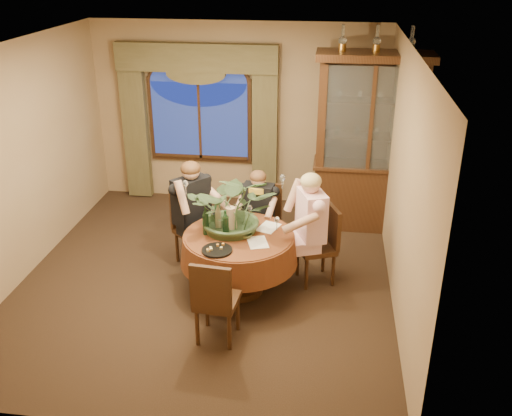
# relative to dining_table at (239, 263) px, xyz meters

# --- Properties ---
(floor) EXTENTS (5.00, 5.00, 0.00)m
(floor) POSITION_rel_dining_table_xyz_m (-0.45, 0.25, -0.38)
(floor) COLOR black
(floor) RESTS_ON ground
(wall_back) EXTENTS (4.50, 0.00, 4.50)m
(wall_back) POSITION_rel_dining_table_xyz_m (-0.45, 2.75, 1.02)
(wall_back) COLOR #977751
(wall_back) RESTS_ON ground
(wall_right) EXTENTS (0.00, 5.00, 5.00)m
(wall_right) POSITION_rel_dining_table_xyz_m (1.80, 0.25, 1.02)
(wall_right) COLOR #977751
(wall_right) RESTS_ON ground
(ceiling) EXTENTS (5.00, 5.00, 0.00)m
(ceiling) POSITION_rel_dining_table_xyz_m (-0.45, 0.25, 2.42)
(ceiling) COLOR white
(ceiling) RESTS_ON wall_back
(window) EXTENTS (1.62, 0.10, 1.32)m
(window) POSITION_rel_dining_table_xyz_m (-1.05, 2.68, 0.92)
(window) COLOR navy
(window) RESTS_ON wall_back
(arched_transom) EXTENTS (1.60, 0.06, 0.44)m
(arched_transom) POSITION_rel_dining_table_xyz_m (-1.05, 2.68, 1.71)
(arched_transom) COLOR navy
(arched_transom) RESTS_ON wall_back
(drapery_left) EXTENTS (0.38, 0.14, 2.32)m
(drapery_left) POSITION_rel_dining_table_xyz_m (-2.08, 2.63, 0.80)
(drapery_left) COLOR #4B4528
(drapery_left) RESTS_ON floor
(drapery_right) EXTENTS (0.38, 0.14, 2.32)m
(drapery_right) POSITION_rel_dining_table_xyz_m (-0.02, 2.63, 0.80)
(drapery_right) COLOR #4B4528
(drapery_right) RESTS_ON floor
(swag_valance) EXTENTS (2.45, 0.16, 0.42)m
(swag_valance) POSITION_rel_dining_table_xyz_m (-1.05, 2.60, 1.90)
(swag_valance) COLOR #4B4528
(swag_valance) RESTS_ON wall_back
(dining_table) EXTENTS (1.67, 1.67, 0.75)m
(dining_table) POSITION_rel_dining_table_xyz_m (0.00, 0.00, 0.00)
(dining_table) COLOR maroon
(dining_table) RESTS_ON floor
(china_cabinet) EXTENTS (1.55, 0.61, 2.51)m
(china_cabinet) POSITION_rel_dining_table_xyz_m (1.51, 2.00, 0.88)
(china_cabinet) COLOR #32190C
(china_cabinet) RESTS_ON floor
(oil_lamp_left) EXTENTS (0.11, 0.11, 0.34)m
(oil_lamp_left) POSITION_rel_dining_table_xyz_m (1.07, 2.00, 2.31)
(oil_lamp_left) COLOR #A5722D
(oil_lamp_left) RESTS_ON china_cabinet
(oil_lamp_center) EXTENTS (0.11, 0.11, 0.34)m
(oil_lamp_center) POSITION_rel_dining_table_xyz_m (1.51, 2.00, 2.31)
(oil_lamp_center) COLOR #A5722D
(oil_lamp_center) RESTS_ON china_cabinet
(oil_lamp_right) EXTENTS (0.11, 0.11, 0.34)m
(oil_lamp_right) POSITION_rel_dining_table_xyz_m (1.95, 2.00, 2.31)
(oil_lamp_right) COLOR #A5722D
(oil_lamp_right) RESTS_ON china_cabinet
(chair_right) EXTENTS (0.55, 0.55, 0.96)m
(chair_right) POSITION_rel_dining_table_xyz_m (0.88, 0.36, 0.10)
(chair_right) COLOR black
(chair_right) RESTS_ON floor
(chair_back_right) EXTENTS (0.48, 0.48, 0.96)m
(chair_back_right) POSITION_rel_dining_table_xyz_m (0.15, 0.89, 0.10)
(chair_back_right) COLOR black
(chair_back_right) RESTS_ON floor
(chair_back) EXTENTS (0.59, 0.59, 0.96)m
(chair_back) POSITION_rel_dining_table_xyz_m (-0.67, 0.59, 0.10)
(chair_back) COLOR black
(chair_back) RESTS_ON floor
(chair_front_left) EXTENTS (0.45, 0.45, 0.96)m
(chair_front_left) POSITION_rel_dining_table_xyz_m (-0.08, -0.92, 0.10)
(chair_front_left) COLOR black
(chair_front_left) RESTS_ON floor
(person_pink) EXTENTS (0.62, 0.65, 1.43)m
(person_pink) POSITION_rel_dining_table_xyz_m (0.81, 0.32, 0.34)
(person_pink) COLOR #F0BEC9
(person_pink) RESTS_ON floor
(person_back) EXTENTS (0.68, 0.69, 1.42)m
(person_back) POSITION_rel_dining_table_xyz_m (-0.69, 0.55, 0.34)
(person_back) COLOR black
(person_back) RESTS_ON floor
(person_scarf) EXTENTS (0.49, 0.46, 1.23)m
(person_scarf) POSITION_rel_dining_table_xyz_m (0.11, 0.85, 0.24)
(person_scarf) COLOR black
(person_scarf) RESTS_ON floor
(stoneware_vase) EXTENTS (0.16, 0.16, 0.29)m
(stoneware_vase) POSITION_rel_dining_table_xyz_m (-0.11, 0.10, 0.52)
(stoneware_vase) COLOR #9B7D62
(stoneware_vase) RESTS_ON dining_table
(centerpiece_plant) EXTENTS (1.01, 1.12, 0.87)m
(centerpiece_plant) POSITION_rel_dining_table_xyz_m (-0.07, 0.14, 1.01)
(centerpiece_plant) COLOR #3B5532
(centerpiece_plant) RESTS_ON dining_table
(olive_bowl) EXTENTS (0.15, 0.15, 0.05)m
(olive_bowl) POSITION_rel_dining_table_xyz_m (0.09, -0.05, 0.40)
(olive_bowl) COLOR #525E30
(olive_bowl) RESTS_ON dining_table
(cheese_platter) EXTENTS (0.34, 0.34, 0.02)m
(cheese_platter) POSITION_rel_dining_table_xyz_m (-0.17, -0.42, 0.39)
(cheese_platter) COLOR black
(cheese_platter) RESTS_ON dining_table
(wine_bottle_0) EXTENTS (0.07, 0.07, 0.33)m
(wine_bottle_0) POSITION_rel_dining_table_xyz_m (-0.29, 0.22, 0.54)
(wine_bottle_0) COLOR black
(wine_bottle_0) RESTS_ON dining_table
(wine_bottle_1) EXTENTS (0.07, 0.07, 0.33)m
(wine_bottle_1) POSITION_rel_dining_table_xyz_m (-0.38, -0.03, 0.54)
(wine_bottle_1) COLOR black
(wine_bottle_1) RESTS_ON dining_table
(wine_bottle_2) EXTENTS (0.07, 0.07, 0.33)m
(wine_bottle_2) POSITION_rel_dining_table_xyz_m (-0.14, -0.07, 0.54)
(wine_bottle_2) COLOR black
(wine_bottle_2) RESTS_ON dining_table
(wine_bottle_3) EXTENTS (0.07, 0.07, 0.33)m
(wine_bottle_3) POSITION_rel_dining_table_xyz_m (-0.25, 0.08, 0.54)
(wine_bottle_3) COLOR tan
(wine_bottle_3) RESTS_ON dining_table
(tasting_paper_0) EXTENTS (0.29, 0.35, 0.00)m
(tasting_paper_0) POSITION_rel_dining_table_xyz_m (0.24, -0.16, 0.38)
(tasting_paper_0) COLOR white
(tasting_paper_0) RESTS_ON dining_table
(tasting_paper_1) EXTENTS (0.30, 0.35, 0.00)m
(tasting_paper_1) POSITION_rel_dining_table_xyz_m (0.32, 0.23, 0.38)
(tasting_paper_1) COLOR white
(tasting_paper_1) RESTS_ON dining_table
(wine_glass_person_pink) EXTENTS (0.07, 0.07, 0.18)m
(wine_glass_person_pink) POSITION_rel_dining_table_xyz_m (0.42, 0.17, 0.46)
(wine_glass_person_pink) COLOR silver
(wine_glass_person_pink) RESTS_ON dining_table
(wine_glass_person_back) EXTENTS (0.07, 0.07, 0.18)m
(wine_glass_person_back) POSITION_rel_dining_table_xyz_m (-0.35, 0.28, 0.46)
(wine_glass_person_back) COLOR silver
(wine_glass_person_back) RESTS_ON dining_table
(wine_glass_person_scarf) EXTENTS (0.07, 0.07, 0.18)m
(wine_glass_person_scarf) POSITION_rel_dining_table_xyz_m (0.06, 0.45, 0.46)
(wine_glass_person_scarf) COLOR silver
(wine_glass_person_scarf) RESTS_ON dining_table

